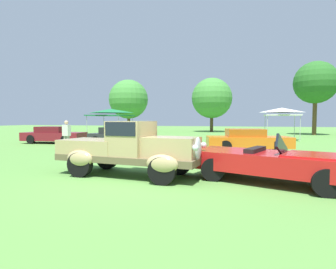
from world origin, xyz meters
The scene contains 12 objects.
ground_plane centered at (0.00, 0.00, 0.00)m, with size 120.00×120.00×0.00m, color #568C3D.
feature_pickup_truck centered at (-0.38, 0.44, 0.87)m, with size 4.74×2.19×1.70m.
neighbor_convertible centered at (3.89, 0.59, 0.58)m, with size 4.93×3.16×1.40m.
show_car_burgundy centered at (-10.30, 9.51, 0.60)m, with size 4.56×2.11×1.22m.
show_car_charcoal centered at (-5.06, 9.12, 0.60)m, with size 4.17×2.57×1.22m.
show_car_orange centered at (3.29, 8.23, 0.60)m, with size 4.75×2.61×1.22m.
spectator_between_cars centered at (-6.16, 5.30, 0.91)m, with size 0.43×0.29×1.69m.
canopy_tent_left_field centered at (-8.70, 15.32, 2.42)m, with size 3.39×3.39×2.71m.
canopy_tent_center_field centered at (6.16, 17.00, 2.42)m, with size 2.69×2.69×2.71m.
treeline_far_left centered at (-13.30, 30.01, 4.69)m, with size 5.76×5.76×7.58m.
treeline_mid_left centered at (-1.09, 30.42, 4.64)m, with size 5.53×5.53×7.42m.
treeline_center centered at (10.69, 25.82, 5.75)m, with size 4.61×4.61×8.08m.
Camera 1 is at (2.98, -7.32, 1.76)m, focal length 28.97 mm.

